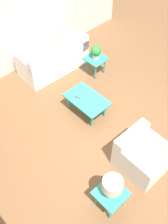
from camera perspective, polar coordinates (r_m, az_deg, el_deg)
name	(u,v)px	position (r m, az deg, el deg)	size (l,w,h in m)	color
ground_plane	(101,131)	(5.77, 3.72, -4.04)	(14.00, 14.00, 0.00)	brown
wall_right	(10,20)	(6.75, -15.71, 18.64)	(0.12, 7.20, 2.70)	silver
sofa	(54,60)	(7.02, -6.58, 11.27)	(0.93, 1.80, 0.85)	white
armchair	(141,155)	(5.16, 12.21, -9.24)	(0.89, 0.83, 0.77)	silver
coffee_table	(87,100)	(5.81, 0.61, 2.54)	(0.95, 0.62, 0.44)	teal
side_table_plant	(96,60)	(6.80, 2.55, 11.14)	(0.49, 0.49, 0.49)	teal
side_table_lamp	(111,195)	(4.60, 5.80, -17.53)	(0.49, 0.49, 0.49)	teal
potted_plant	(96,52)	(6.64, 2.64, 13.02)	(0.26, 0.26, 0.35)	#B2ADA3
table_lamp	(112,186)	(4.28, 6.19, -15.65)	(0.33, 0.33, 0.42)	#997F4C
remote_control	(77,97)	(5.80, -1.49, 3.28)	(0.16, 0.10, 0.02)	#4C4C51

